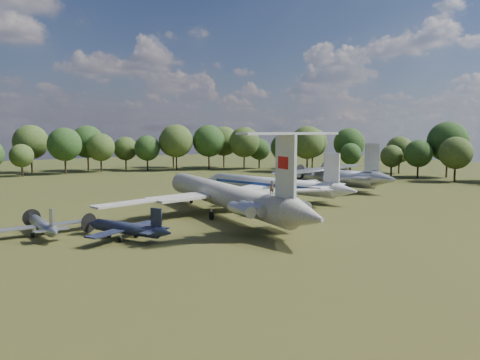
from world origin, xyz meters
TOP-DOWN VIEW (x-y plane):
  - ground at (0.00, 0.00)m, footprint 300.00×300.00m
  - il62_airliner at (3.79, -3.18)m, footprint 46.73×56.77m
  - tu104_jet at (22.13, 7.74)m, footprint 37.18×44.23m
  - an12_transport at (39.78, 10.56)m, footprint 36.89×39.66m
  - small_prop_west at (-14.38, -9.28)m, footprint 15.76×17.68m
  - small_prop_northwest at (-22.10, -1.20)m, footprint 10.20×13.87m
  - person_on_il62 at (1.73, -17.18)m, footprint 0.76×0.61m

SIDE VIEW (x-z plane):
  - ground at x=0.00m, z-range 0.00..0.00m
  - small_prop_northwest at x=-22.10m, z-range 0.00..2.03m
  - small_prop_west at x=-14.38m, z-range 0.00..2.14m
  - tu104_jet at x=22.13m, z-range 0.00..3.85m
  - an12_transport at x=39.78m, z-range 0.00..4.49m
  - il62_airliner at x=3.79m, z-range 0.00..5.06m
  - person_on_il62 at x=1.73m, z-range 5.06..6.86m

